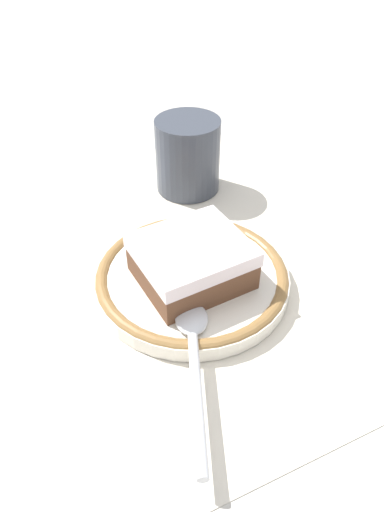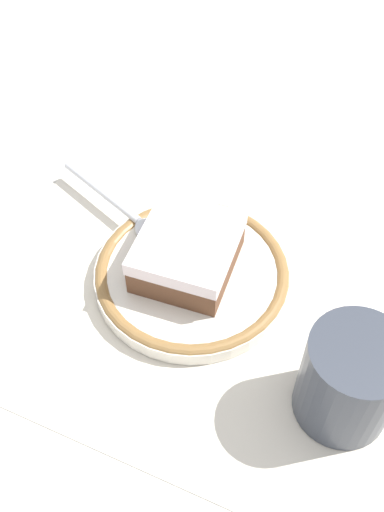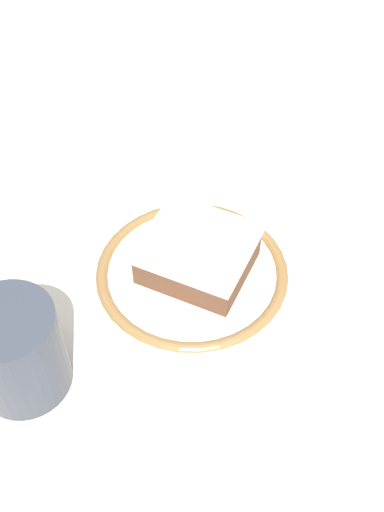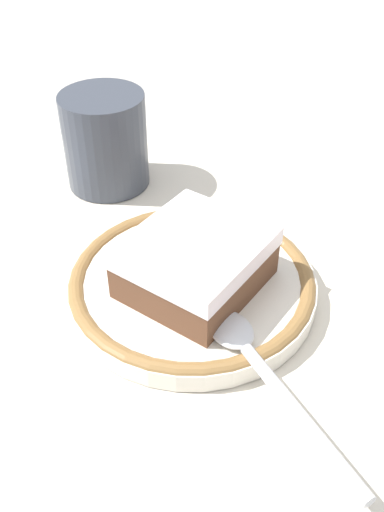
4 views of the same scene
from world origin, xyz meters
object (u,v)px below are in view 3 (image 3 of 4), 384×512
(spoon, at_px, (269,224))
(cup, at_px, (18,355))
(plate, at_px, (192,275))
(cake_slice, at_px, (198,253))
(napkin, at_px, (147,495))

(spoon, relative_size, cup, 1.70)
(spoon, distance_m, cup, 0.26)
(plate, relative_size, spoon, 1.24)
(plate, distance_m, spoon, 0.09)
(cake_slice, xyz_separation_m, napkin, (0.19, 0.06, -0.03))
(napkin, bearing_deg, cup, -103.12)
(cup, bearing_deg, spoon, 156.55)
(cake_slice, relative_size, cup, 1.16)
(plate, bearing_deg, napkin, 20.08)
(cake_slice, height_order, cup, cup)
(plate, bearing_deg, spoon, 156.06)
(cake_slice, bearing_deg, spoon, 156.28)
(cake_slice, bearing_deg, napkin, 18.76)
(spoon, distance_m, napkin, 0.27)
(cake_slice, distance_m, spoon, 0.09)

